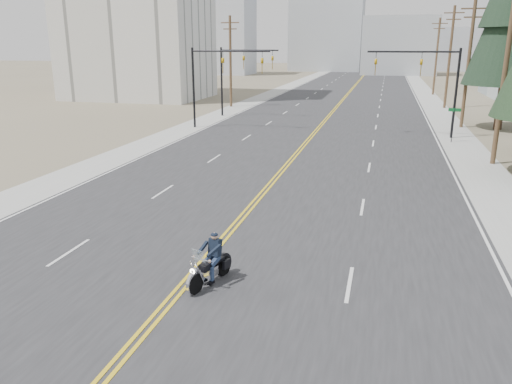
{
  "coord_description": "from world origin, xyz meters",
  "views": [
    {
      "loc": [
        5.7,
        -10.43,
        7.21
      ],
      "look_at": [
        0.95,
        7.97,
        1.6
      ],
      "focal_mm": 35.0,
      "sensor_mm": 36.0,
      "label": 1
    }
  ],
  "objects": [
    {
      "name": "ground_plane",
      "position": [
        0.0,
        0.0,
        0.0
      ],
      "size": [
        400.0,
        400.0,
        0.0
      ],
      "primitive_type": "plane",
      "color": "#776D56",
      "rests_on": "ground"
    },
    {
      "name": "road",
      "position": [
        0.0,
        70.0,
        0.01
      ],
      "size": [
        20.0,
        200.0,
        0.01
      ],
      "primitive_type": "cube",
      "color": "#303033",
      "rests_on": "ground"
    },
    {
      "name": "sidewalk_left",
      "position": [
        -11.5,
        70.0,
        0.01
      ],
      "size": [
        3.0,
        200.0,
        0.01
      ],
      "primitive_type": "cube",
      "color": "#A5A5A0",
      "rests_on": "ground"
    },
    {
      "name": "sidewalk_right",
      "position": [
        11.5,
        70.0,
        0.01
      ],
      "size": [
        3.0,
        200.0,
        0.01
      ],
      "primitive_type": "cube",
      "color": "#A5A5A0",
      "rests_on": "ground"
    },
    {
      "name": "traffic_mast_left",
      "position": [
        -8.98,
        32.0,
        4.94
      ],
      "size": [
        7.1,
        0.26,
        7.0
      ],
      "color": "black",
      "rests_on": "ground"
    },
    {
      "name": "traffic_mast_right",
      "position": [
        8.98,
        32.0,
        4.94
      ],
      "size": [
        7.1,
        0.26,
        7.0
      ],
      "color": "black",
      "rests_on": "ground"
    },
    {
      "name": "traffic_mast_far",
      "position": [
        -9.31,
        40.0,
        4.87
      ],
      "size": [
        6.1,
        0.26,
        7.0
      ],
      "color": "black",
      "rests_on": "ground"
    },
    {
      "name": "street_sign",
      "position": [
        10.8,
        30.0,
        1.8
      ],
      "size": [
        0.9,
        0.06,
        2.62
      ],
      "color": "black",
      "rests_on": "ground"
    },
    {
      "name": "utility_pole_b",
      "position": [
        12.5,
        23.0,
        5.98
      ],
      "size": [
        2.2,
        0.3,
        11.5
      ],
      "color": "brown",
      "rests_on": "ground"
    },
    {
      "name": "utility_pole_c",
      "position": [
        12.5,
        38.0,
        5.73
      ],
      "size": [
        2.2,
        0.3,
        11.0
      ],
      "color": "brown",
      "rests_on": "ground"
    },
    {
      "name": "utility_pole_d",
      "position": [
        12.5,
        53.0,
        5.98
      ],
      "size": [
        2.2,
        0.3,
        11.5
      ],
      "color": "brown",
      "rests_on": "ground"
    },
    {
      "name": "utility_pole_e",
      "position": [
        12.5,
        70.0,
        5.73
      ],
      "size": [
        2.2,
        0.3,
        11.0
      ],
      "color": "brown",
      "rests_on": "ground"
    },
    {
      "name": "utility_pole_left",
      "position": [
        -12.5,
        48.0,
        5.48
      ],
      "size": [
        2.2,
        0.3,
        10.5
      ],
      "color": "brown",
      "rests_on": "ground"
    },
    {
      "name": "haze_bldg_a",
      "position": [
        -35.0,
        115.0,
        11.0
      ],
      "size": [
        14.0,
        12.0,
        22.0
      ],
      "primitive_type": "cube",
      "color": "#B7BCC6",
      "rests_on": "ground"
    },
    {
      "name": "haze_bldg_b",
      "position": [
        8.0,
        125.0,
        7.0
      ],
      "size": [
        18.0,
        14.0,
        14.0
      ],
      "primitive_type": "cube",
      "color": "#ADB2B7",
      "rests_on": "ground"
    },
    {
      "name": "haze_bldg_d",
      "position": [
        -12.0,
        140.0,
        13.0
      ],
      "size": [
        20.0,
        15.0,
        26.0
      ],
      "primitive_type": "cube",
      "color": "#ADB2B7",
      "rests_on": "ground"
    },
    {
      "name": "haze_bldg_e",
      "position": [
        25.0,
        150.0,
        6.0
      ],
      "size": [
        14.0,
        14.0,
        12.0
      ],
      "primitive_type": "cube",
      "color": "#B7BCC6",
      "rests_on": "ground"
    },
    {
      "name": "haze_bldg_f",
      "position": [
        -50.0,
        130.0,
        8.0
      ],
      "size": [
        12.0,
        12.0,
        16.0
      ],
      "primitive_type": "cube",
      "color": "#ADB2B7",
      "rests_on": "ground"
    },
    {
      "name": "motorcyclist",
      "position": [
        0.76,
        2.97,
        0.82
      ],
      "size": [
        1.46,
        2.26,
        1.63
      ],
      "primitive_type": null,
      "rotation": [
        0.0,
        0.0,
        2.85
      ],
      "color": "black",
      "rests_on": "ground"
    }
  ]
}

